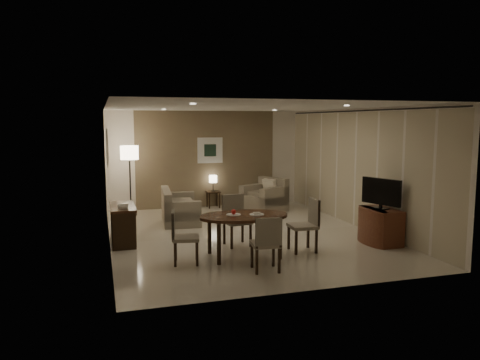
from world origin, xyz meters
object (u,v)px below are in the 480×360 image
object	(u,v)px
console_desk	(123,224)
sofa	(180,205)
chair_left	(186,237)
dining_table	(244,236)
chair_near	(265,243)
tv_cabinet	(381,226)
armchair	(264,195)
chair_right	(303,225)
side_table	(213,199)
floor_lamp	(130,181)
chair_far	(237,221)

from	to	relation	value
console_desk	sofa	distance (m)	2.21
chair_left	sofa	bearing A→B (deg)	2.22
dining_table	chair_near	xyz separation A→B (m)	(0.09, -0.87, 0.08)
tv_cabinet	armchair	xyz separation A→B (m)	(-1.08, 3.85, 0.09)
chair_right	sofa	xyz separation A→B (m)	(-1.74, 3.26, -0.10)
side_table	dining_table	bearing A→B (deg)	-96.98
sofa	floor_lamp	distance (m)	1.64
sofa	chair_right	bearing A→B (deg)	-147.22
chair_left	chair_far	bearing A→B (deg)	-43.50
console_desk	chair_left	size ratio (longest dim) A/B	1.32
chair_far	chair_left	distance (m)	1.44
floor_lamp	chair_left	bearing A→B (deg)	-82.05
tv_cabinet	sofa	bearing A→B (deg)	137.38
console_desk	chair_left	bearing A→B (deg)	-60.56
chair_near	floor_lamp	size ratio (longest dim) A/B	0.51
console_desk	chair_left	world-z (taller)	chair_left
tv_cabinet	side_table	bearing A→B (deg)	115.53
chair_left	floor_lamp	xyz separation A→B (m)	(-0.63, 4.49, 0.44)
tv_cabinet	chair_far	bearing A→B (deg)	166.72
chair_far	chair_right	world-z (taller)	chair_right
chair_right	armchair	distance (m)	3.99
chair_near	console_desk	bearing A→B (deg)	-43.12
dining_table	chair_far	bearing A→B (deg)	83.05
dining_table	chair_near	bearing A→B (deg)	-83.97
console_desk	tv_cabinet	size ratio (longest dim) A/B	1.33
floor_lamp	sofa	bearing A→B (deg)	-45.30
dining_table	floor_lamp	bearing A→B (deg)	111.17
dining_table	chair_left	distance (m)	1.08
tv_cabinet	chair_left	distance (m)	3.94
chair_far	chair_right	distance (m)	1.28
chair_near	armchair	world-z (taller)	chair_near
floor_lamp	armchair	bearing A→B (deg)	-7.20
tv_cabinet	armchair	distance (m)	4.00
console_desk	tv_cabinet	distance (m)	5.11
chair_left	armchair	size ratio (longest dim) A/B	0.92
tv_cabinet	chair_far	distance (m)	2.85
chair_far	chair_right	size ratio (longest dim) A/B	1.00
dining_table	chair_left	size ratio (longest dim) A/B	1.77
console_desk	chair_right	xyz separation A→B (m)	(3.17, -1.58, 0.12)
console_desk	armchair	bearing A→B (deg)	31.69
sofa	floor_lamp	world-z (taller)	floor_lamp
chair_right	chair_far	bearing A→B (deg)	-122.35
tv_cabinet	chair_right	world-z (taller)	chair_right
dining_table	chair_right	distance (m)	1.14
tv_cabinet	floor_lamp	size ratio (longest dim) A/B	0.50
chair_near	floor_lamp	xyz separation A→B (m)	(-1.79, 5.25, 0.44)
chair_right	side_table	bearing A→B (deg)	-170.91
sofa	armchair	world-z (taller)	armchair
floor_lamp	dining_table	bearing A→B (deg)	-68.83
chair_near	chair_right	world-z (taller)	chair_right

